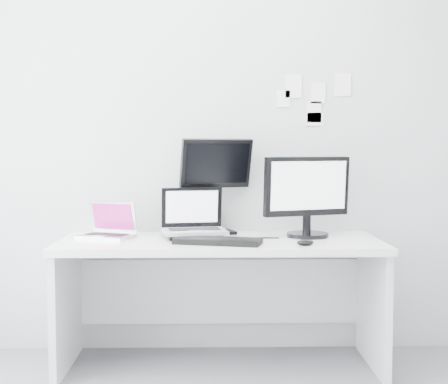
{
  "coord_description": "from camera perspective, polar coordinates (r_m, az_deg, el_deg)",
  "views": [
    {
      "loc": [
        -0.05,
        -2.25,
        1.24
      ],
      "look_at": [
        0.02,
        1.23,
        1.0
      ],
      "focal_mm": 50.41,
      "sensor_mm": 36.0,
      "label": 1
    }
  ],
  "objects": [
    {
      "name": "speaker",
      "position": [
        3.77,
        -2.46,
        -2.31
      ],
      "size": [
        0.12,
        0.12,
        0.2
      ],
      "primitive_type": "cube",
      "rotation": [
        0.0,
        0.0,
        0.22
      ],
      "color": "black",
      "rests_on": "desk"
    },
    {
      "name": "wall_note_2",
      "position": [
        3.94,
        10.71,
        9.56
      ],
      "size": [
        0.1,
        0.0,
        0.14
      ],
      "primitive_type": "cube",
      "color": "white",
      "rests_on": "back_wall"
    },
    {
      "name": "samsung_monitor",
      "position": [
        3.65,
        7.61,
        -0.31
      ],
      "size": [
        0.58,
        0.4,
        0.48
      ],
      "primitive_type": "cube",
      "rotation": [
        0.0,
        0.0,
        0.33
      ],
      "color": "black",
      "rests_on": "desk"
    },
    {
      "name": "dell_laptop",
      "position": [
        3.58,
        -2.68,
        -1.87
      ],
      "size": [
        0.4,
        0.33,
        0.3
      ],
      "primitive_type": "cube",
      "rotation": [
        0.0,
        0.0,
        0.17
      ],
      "color": "#AFB2B7",
      "rests_on": "desk"
    },
    {
      "name": "wall_note_4",
      "position": [
        3.9,
        8.19,
        7.2
      ],
      "size": [
        0.09,
        0.0,
        0.13
      ],
      "primitive_type": "cube",
      "color": "white",
      "rests_on": "back_wall"
    },
    {
      "name": "keyboard",
      "position": [
        3.38,
        -0.57,
        -4.47
      ],
      "size": [
        0.49,
        0.28,
        0.03
      ],
      "primitive_type": "cube",
      "rotation": [
        0.0,
        0.0,
        -0.26
      ],
      "color": "black",
      "rests_on": "desk"
    },
    {
      "name": "mouse",
      "position": [
        3.35,
        7.39,
        -4.57
      ],
      "size": [
        0.12,
        0.1,
        0.03
      ],
      "primitive_type": "ellipsoid",
      "rotation": [
        0.0,
        0.0,
        0.39
      ],
      "color": "black",
      "rests_on": "desk"
    },
    {
      "name": "desk",
      "position": [
        3.61,
        -0.33,
        -10.09
      ],
      "size": [
        1.8,
        0.7,
        0.73
      ],
      "primitive_type": "cube",
      "color": "white",
      "rests_on": "ground"
    },
    {
      "name": "wall_note_1",
      "position": [
        3.91,
        8.53,
        8.9
      ],
      "size": [
        0.09,
        0.0,
        0.13
      ],
      "primitive_type": "cube",
      "color": "white",
      "rests_on": "back_wall"
    },
    {
      "name": "wall_note_5",
      "position": [
        3.88,
        5.41,
        8.41
      ],
      "size": [
        0.08,
        0.0,
        0.1
      ],
      "primitive_type": "cube",
      "color": "white",
      "rests_on": "back_wall"
    },
    {
      "name": "wall_note_0",
      "position": [
        3.89,
        6.32,
        9.53
      ],
      "size": [
        0.1,
        0.0,
        0.14
      ],
      "primitive_type": "cube",
      "color": "white",
      "rests_on": "back_wall"
    },
    {
      "name": "macbook",
      "position": [
        3.65,
        -10.68,
        -2.41
      ],
      "size": [
        0.35,
        0.31,
        0.22
      ],
      "primitive_type": "cube",
      "rotation": [
        0.0,
        0.0,
        -0.37
      ],
      "color": "#BCBCC0",
      "rests_on": "desk"
    },
    {
      "name": "wall_note_3",
      "position": [
        3.9,
        8.21,
        6.56
      ],
      "size": [
        0.11,
        0.0,
        0.08
      ],
      "primitive_type": "cube",
      "color": "white",
      "rests_on": "back_wall"
    },
    {
      "name": "rear_monitor",
      "position": [
        3.74,
        -0.81,
        0.62
      ],
      "size": [
        0.46,
        0.29,
        0.59
      ],
      "primitive_type": "cube",
      "rotation": [
        0.0,
        0.0,
        0.33
      ],
      "color": "black",
      "rests_on": "desk"
    },
    {
      "name": "back_wall",
      "position": [
        3.85,
        -0.41,
        5.59
      ],
      "size": [
        3.6,
        0.0,
        3.6
      ],
      "primitive_type": "plane",
      "rotation": [
        1.57,
        0.0,
        0.0
      ],
      "color": "silver",
      "rests_on": "ground"
    }
  ]
}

